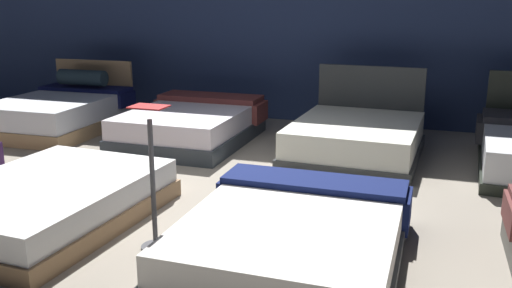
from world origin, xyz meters
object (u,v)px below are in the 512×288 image
(bed_1, at_px, (47,202))
(price_sign, at_px, (153,194))
(bed_5, at_px, (191,125))
(bed_6, at_px, (356,138))
(bed_2, at_px, (293,234))
(bed_4, at_px, (61,112))

(bed_1, bearing_deg, price_sign, -5.70)
(bed_5, height_order, price_sign, price_sign)
(bed_1, bearing_deg, bed_5, 92.65)
(bed_6, distance_m, price_sign, 3.42)
(bed_2, relative_size, bed_4, 0.97)
(bed_5, bearing_deg, bed_6, -0.11)
(bed_2, xyz_separation_m, bed_4, (-4.48, 3.03, 0.10))
(bed_1, bearing_deg, bed_6, 55.52)
(bed_2, bearing_deg, bed_4, 145.66)
(bed_2, distance_m, price_sign, 1.16)
(bed_2, distance_m, bed_4, 5.41)
(bed_2, height_order, bed_4, bed_4)
(bed_1, bearing_deg, bed_4, 128.62)
(bed_1, relative_size, bed_5, 1.05)
(bed_2, height_order, bed_5, bed_5)
(price_sign, bearing_deg, bed_4, 136.16)
(bed_1, relative_size, price_sign, 1.87)
(bed_4, bearing_deg, bed_1, -55.57)
(price_sign, bearing_deg, bed_5, 110.00)
(bed_6, relative_size, price_sign, 1.70)
(bed_4, distance_m, bed_6, 4.52)
(bed_2, distance_m, bed_5, 3.77)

